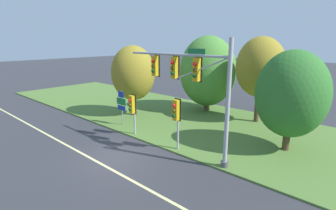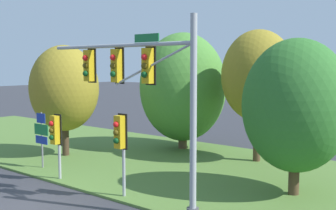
# 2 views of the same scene
# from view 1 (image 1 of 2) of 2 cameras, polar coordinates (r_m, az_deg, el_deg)

# --- Properties ---
(ground_plane) EXTENTS (160.00, 160.00, 0.00)m
(ground_plane) POSITION_cam_1_polar(r_m,az_deg,el_deg) (15.81, -11.28, -10.69)
(ground_plane) COLOR #333338
(lane_stripe) EXTENTS (36.00, 0.16, 0.01)m
(lane_stripe) POSITION_cam_1_polar(r_m,az_deg,el_deg) (15.21, -14.98, -11.93)
(lane_stripe) COLOR beige
(lane_stripe) RESTS_ON ground
(grass_verge) EXTENTS (48.00, 11.50, 0.10)m
(grass_verge) POSITION_cam_1_polar(r_m,az_deg,el_deg) (21.33, 6.80, -3.77)
(grass_verge) COLOR #517533
(grass_verge) RESTS_ON ground
(traffic_signal_mast) EXTENTS (7.18, 0.49, 6.55)m
(traffic_signal_mast) POSITION_cam_1_polar(r_m,az_deg,el_deg) (14.19, 5.25, 5.34)
(traffic_signal_mast) COLOR #9EA0A5
(traffic_signal_mast) RESTS_ON grass_verge
(pedestrian_signal_near_kerb) EXTENTS (0.46, 0.55, 3.14)m
(pedestrian_signal_near_kerb) POSITION_cam_1_polar(r_m,az_deg,el_deg) (15.26, 1.81, -1.80)
(pedestrian_signal_near_kerb) COLOR #9EA0A5
(pedestrian_signal_near_kerb) RESTS_ON grass_verge
(pedestrian_signal_further_along) EXTENTS (0.46, 0.55, 2.83)m
(pedestrian_signal_further_along) POSITION_cam_1_polar(r_m,az_deg,el_deg) (18.00, -7.77, -0.31)
(pedestrian_signal_further_along) COLOR #9EA0A5
(pedestrian_signal_further_along) RESTS_ON grass_verge
(route_sign_post) EXTENTS (1.08, 0.08, 2.68)m
(route_sign_post) POSITION_cam_1_polar(r_m,az_deg,el_deg) (20.33, -10.10, 0.30)
(route_sign_post) COLOR slate
(route_sign_post) RESTS_ON grass_verge
(tree_nearest_road) EXTENTS (3.71, 3.71, 6.00)m
(tree_nearest_road) POSITION_cam_1_polar(r_m,az_deg,el_deg) (22.57, -7.59, 6.87)
(tree_nearest_road) COLOR #423021
(tree_nearest_road) RESTS_ON grass_verge
(tree_left_of_mast) EXTENTS (5.08, 5.08, 6.82)m
(tree_left_of_mast) POSITION_cam_1_polar(r_m,az_deg,el_deg) (24.23, 8.65, 7.24)
(tree_left_of_mast) COLOR brown
(tree_left_of_mast) RESTS_ON grass_verge
(tree_behind_signpost) EXTENTS (3.73, 3.73, 6.72)m
(tree_behind_signpost) POSITION_cam_1_polar(r_m,az_deg,el_deg) (21.59, 19.47, 7.75)
(tree_behind_signpost) COLOR #4C3823
(tree_behind_signpost) RESTS_ON grass_verge
(tree_mid_verge) EXTENTS (4.04, 4.04, 5.94)m
(tree_mid_verge) POSITION_cam_1_polar(r_m,az_deg,el_deg) (16.56, 25.29, 2.13)
(tree_mid_verge) COLOR #4C3823
(tree_mid_verge) RESTS_ON grass_verge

